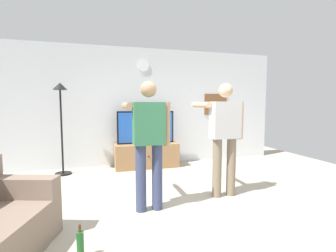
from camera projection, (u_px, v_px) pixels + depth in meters
name	position (u px, v px, depth m)	size (l,w,h in m)	color
ground_plane	(197.00, 216.00, 3.15)	(8.40, 8.40, 0.00)	#B2A893
back_wall	(149.00, 107.00, 5.85)	(6.40, 0.10, 2.70)	silver
tv_stand	(146.00, 155.00, 5.57)	(1.40, 0.55, 0.54)	#997047
television	(146.00, 127.00, 5.56)	(1.28, 0.07, 0.73)	black
wall_clock	(143.00, 66.00, 5.67)	(0.26, 0.26, 0.03)	white
framed_picture	(215.00, 104.00, 6.26)	(0.60, 0.04, 0.52)	brown
floor_lamp	(61.00, 109.00, 4.90)	(0.32, 0.32, 1.84)	black
person_standing_nearer_lamp	(149.00, 138.00, 3.26)	(0.58, 0.78, 1.72)	#384266
person_standing_nearer_couch	(224.00, 132.00, 3.77)	(0.62, 0.78, 1.73)	#7A6B56
beverage_bottle	(80.00, 244.00, 2.28)	(0.07, 0.07, 0.33)	#1E5923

